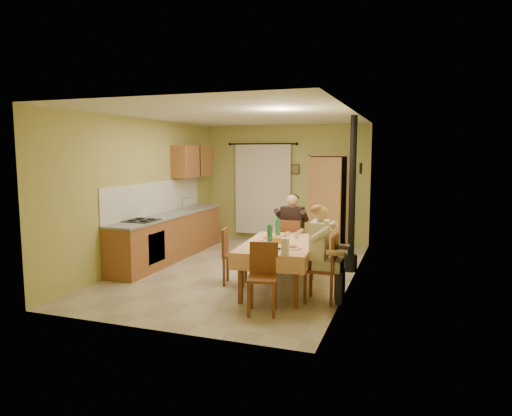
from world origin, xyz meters
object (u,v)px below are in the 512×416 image
at_px(chair_far, 291,256).
at_px(chair_near, 263,292).
at_px(man_far, 292,224).
at_px(chair_left, 234,267).
at_px(man_right, 322,242).
at_px(stove_flue, 352,215).
at_px(chair_right, 322,282).
at_px(dining_table, 279,267).

relative_size(chair_far, chair_near, 1.02).
relative_size(chair_near, man_far, 0.68).
distance_m(chair_left, man_right, 1.68).
bearing_deg(man_far, chair_far, -90.00).
relative_size(chair_near, stove_flue, 0.34).
relative_size(chair_far, man_far, 0.69).
xyz_separation_m(chair_near, chair_left, (-0.87, 1.14, -0.00)).
height_order(chair_far, chair_right, chair_right).
bearing_deg(chair_left, man_right, 62.60).
bearing_deg(chair_near, stove_flue, -119.64).
relative_size(chair_right, chair_left, 1.08).
distance_m(chair_far, chair_right, 1.70).
height_order(chair_far, chair_left, chair_far).
relative_size(chair_right, man_right, 0.72).
distance_m(dining_table, chair_right, 0.82).
distance_m(chair_right, man_far, 1.81).
xyz_separation_m(chair_left, man_right, (1.52, -0.42, 0.59)).
bearing_deg(chair_right, man_right, 90.00).
relative_size(chair_right, man_far, 0.72).
bearing_deg(man_right, chair_near, 138.18).
distance_m(chair_left, man_far, 1.40).
bearing_deg(stove_flue, chair_near, -107.57).
bearing_deg(chair_far, man_far, 90.00).
xyz_separation_m(chair_near, man_far, (-0.18, 2.21, 0.59)).
bearing_deg(chair_far, chair_left, -122.03).
bearing_deg(chair_left, chair_far, 135.04).
bearing_deg(dining_table, chair_far, 91.00).
height_order(chair_near, man_far, man_far).
bearing_deg(stove_flue, chair_far, -157.93).
height_order(chair_near, man_right, man_right).
height_order(dining_table, chair_near, chair_near).
bearing_deg(chair_near, chair_right, -144.67).
height_order(man_right, stove_flue, stove_flue).
relative_size(chair_left, man_right, 0.66).
xyz_separation_m(dining_table, chair_left, (-0.79, 0.08, -0.09)).
distance_m(man_far, stove_flue, 1.09).
bearing_deg(stove_flue, man_right, -95.34).
distance_m(chair_right, stove_flue, 2.03).
xyz_separation_m(man_far, stove_flue, (1.01, 0.39, 0.15)).
xyz_separation_m(chair_far, stove_flue, (1.01, 0.41, 0.73)).
bearing_deg(chair_far, dining_table, -83.70).
bearing_deg(dining_table, chair_near, -90.16).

